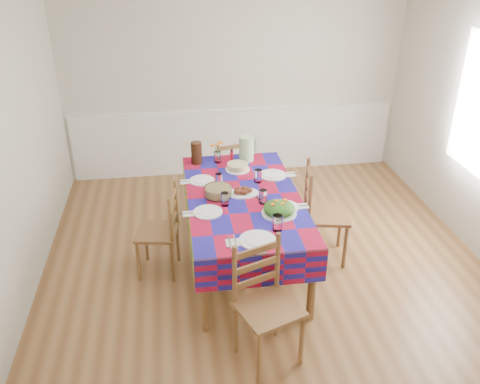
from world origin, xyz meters
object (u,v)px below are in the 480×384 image
meat_platter (243,192)px  chair_far (229,172)px  tea_pitcher (197,153)px  chair_right (322,214)px  chair_left (161,232)px  dining_table (243,204)px  chair_near (266,305)px  green_pitcher (246,148)px

meat_platter → chair_far: (0.01, 1.25, -0.37)m
tea_pitcher → chair_right: chair_right is taller
tea_pitcher → chair_left: size_ratio=0.26×
dining_table → chair_near: chair_near is taller
chair_left → chair_near: bearing=42.4°
dining_table → green_pitcher: bearing=79.3°
green_pitcher → chair_right: bearing=-51.9°
dining_table → chair_far: 1.31m
chair_far → dining_table: bearing=76.5°
green_pitcher → chair_left: 1.37m
tea_pitcher → chair_near: (0.38, -2.12, -0.41)m
meat_platter → chair_left: size_ratio=0.34×
chair_left → green_pitcher: bearing=141.4°
dining_table → chair_near: 1.29m
tea_pitcher → chair_far: tea_pitcher is taller
chair_far → chair_left: bearing=44.4°
green_pitcher → chair_near: green_pitcher is taller
green_pitcher → tea_pitcher: size_ratio=1.15×
meat_platter → chair_right: (0.81, -0.03, -0.30)m
meat_platter → tea_pitcher: (-0.39, 0.80, 0.10)m
chair_near → meat_platter: bearing=68.4°
dining_table → chair_far: (0.01, 1.28, -0.25)m
tea_pitcher → chair_near: tea_pitcher is taller
chair_far → chair_right: (0.80, -1.27, 0.06)m
dining_table → chair_right: size_ratio=1.95×
meat_platter → chair_far: size_ratio=0.34×
meat_platter → chair_near: (-0.01, -1.31, -0.31)m
green_pitcher → chair_left: bearing=-139.0°
chair_far → chair_right: chair_right is taller
meat_platter → green_pitcher: size_ratio=1.12×
tea_pitcher → green_pitcher: bearing=0.1°
green_pitcher → chair_far: bearing=108.5°
green_pitcher → tea_pitcher: green_pitcher is taller
dining_table → meat_platter: 0.12m
chair_far → chair_right: 1.50m
chair_left → chair_right: size_ratio=0.89×
chair_right → green_pitcher: bearing=48.8°
chair_near → chair_far: size_ratio=1.12×
chair_far → chair_left: (-0.82, -1.29, 0.01)m
chair_near → chair_left: (-0.80, 1.27, -0.05)m
green_pitcher → tea_pitcher: bearing=-179.9°
tea_pitcher → chair_far: 0.76m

